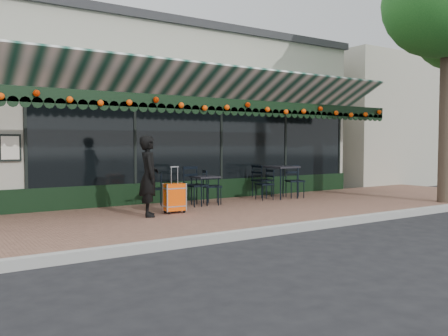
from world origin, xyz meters
TOP-DOWN VIEW (x-y plane):
  - ground at (0.00, 0.00)m, footprint 80.00×80.00m
  - sidewalk at (0.00, 2.00)m, footprint 18.00×4.00m
  - curb at (0.00, -0.08)m, footprint 18.00×0.16m
  - restaurant_building at (0.00, 7.84)m, footprint 12.00×9.60m
  - neighbor_building_right at (13.00, 8.00)m, footprint 12.00×8.00m
  - woman at (-1.48, 2.14)m, footprint 0.55×0.67m
  - suitcase at (-0.86, 2.25)m, footprint 0.44×0.26m
  - cafe_table_a at (2.72, 3.08)m, footprint 0.69×0.69m
  - cafe_table_b at (0.32, 3.00)m, footprint 0.55×0.55m
  - chair_a_left at (2.13, 3.05)m, footprint 0.42×0.42m
  - chair_a_right at (2.45, 3.57)m, footprint 0.48×0.48m
  - chair_a_front at (3.09, 2.98)m, footprint 0.55×0.55m
  - chair_b_left at (-0.71, 3.56)m, footprint 0.50×0.50m
  - chair_b_right at (0.56, 3.06)m, footprint 0.52×0.52m
  - chair_b_front at (0.07, 2.99)m, footprint 0.53×0.53m

SIDE VIEW (x-z plane):
  - ground at x=0.00m, z-range 0.00..0.00m
  - sidewalk at x=0.00m, z-range 0.00..0.15m
  - curb at x=0.00m, z-range 0.00..0.15m
  - suitcase at x=-0.86m, z-range -0.01..0.95m
  - chair_b_left at x=-0.71m, z-range 0.15..0.91m
  - chair_a_left at x=2.13m, z-range 0.15..0.93m
  - chair_b_right at x=0.56m, z-range 0.15..0.98m
  - chair_a_front at x=3.09m, z-range 0.15..1.02m
  - chair_a_right at x=2.45m, z-range 0.15..1.03m
  - chair_b_front at x=0.07m, z-range 0.15..1.08m
  - cafe_table_b at x=0.32m, z-range 0.42..1.10m
  - cafe_table_a at x=2.72m, z-range 0.49..1.33m
  - woman at x=-1.48m, z-range 0.15..1.74m
  - restaurant_building at x=0.00m, z-range 0.02..4.52m
  - neighbor_building_right at x=13.00m, z-range 0.00..4.80m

